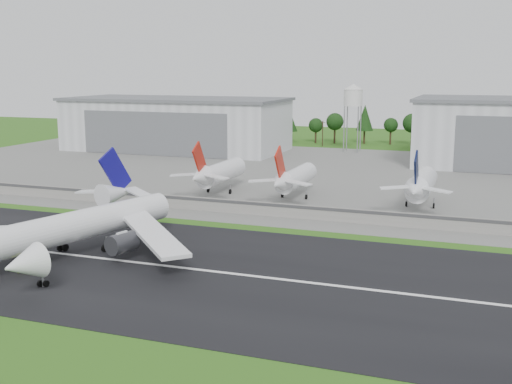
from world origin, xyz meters
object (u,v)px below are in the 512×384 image
at_px(ground_vehicle, 29,269).
at_px(parked_jet_red_a, 217,173).
at_px(parked_jet_navy, 420,185).
at_px(main_airliner, 78,232).
at_px(parked_jet_red_b, 293,178).

distance_m(ground_vehicle, parked_jet_red_a, 78.70).
bearing_deg(parked_jet_red_a, parked_jet_navy, 0.01).
relative_size(parked_jet_red_a, parked_jet_navy, 1.00).
bearing_deg(parked_jet_navy, main_airliner, -130.51).
distance_m(parked_jet_red_a, parked_jet_red_b, 22.91).
relative_size(main_airliner, ground_vehicle, 13.69).
bearing_deg(parked_jet_navy, parked_jet_red_b, -179.92).
xyz_separation_m(parked_jet_red_a, parked_jet_navy, (57.27, 0.01, 0.09)).
relative_size(ground_vehicle, parked_jet_red_b, 0.14).
distance_m(main_airliner, parked_jet_navy, 88.14).
distance_m(main_airliner, parked_jet_red_a, 67.00).
xyz_separation_m(main_airliner, parked_jet_red_b, (22.89, 66.95, 1.11)).
bearing_deg(parked_jet_navy, parked_jet_red_a, -179.99).
distance_m(ground_vehicle, parked_jet_red_b, 82.61).
distance_m(parked_jet_red_b, parked_jet_navy, 34.36).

